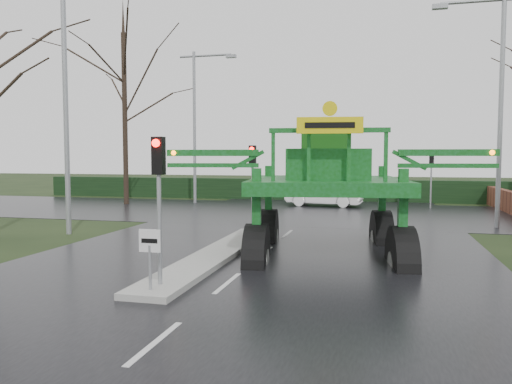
% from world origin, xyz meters
% --- Properties ---
extents(ground, '(140.00, 140.00, 0.00)m').
position_xyz_m(ground, '(0.00, 0.00, 0.00)').
color(ground, black).
rests_on(ground, ground).
extents(road_main, '(14.00, 80.00, 0.02)m').
position_xyz_m(road_main, '(0.00, 10.00, 0.00)').
color(road_main, black).
rests_on(road_main, ground).
extents(road_cross, '(80.00, 12.00, 0.02)m').
position_xyz_m(road_cross, '(0.00, 16.00, 0.01)').
color(road_cross, black).
rests_on(road_cross, ground).
extents(median_island, '(1.20, 10.00, 0.16)m').
position_xyz_m(median_island, '(-1.30, 3.00, 0.09)').
color(median_island, gray).
rests_on(median_island, ground).
extents(hedge_row, '(44.00, 0.90, 1.50)m').
position_xyz_m(hedge_row, '(0.00, 24.00, 0.75)').
color(hedge_row, black).
rests_on(hedge_row, ground).
extents(keep_left_sign, '(0.50, 0.07, 1.35)m').
position_xyz_m(keep_left_sign, '(-1.30, -1.50, 1.06)').
color(keep_left_sign, gray).
rests_on(keep_left_sign, ground).
extents(traffic_signal_near, '(0.26, 0.33, 3.52)m').
position_xyz_m(traffic_signal_near, '(-1.30, -1.01, 2.59)').
color(traffic_signal_near, gray).
rests_on(traffic_signal_near, ground).
extents(traffic_signal_mid, '(0.26, 0.33, 3.52)m').
position_xyz_m(traffic_signal_mid, '(-1.30, 7.49, 2.59)').
color(traffic_signal_mid, gray).
rests_on(traffic_signal_mid, ground).
extents(traffic_signal_far, '(0.26, 0.33, 3.52)m').
position_xyz_m(traffic_signal_far, '(6.50, 20.01, 2.59)').
color(traffic_signal_far, gray).
rests_on(traffic_signal_far, ground).
extents(street_light_left_near, '(3.85, 0.30, 10.00)m').
position_xyz_m(street_light_left_near, '(-8.19, 6.00, 5.99)').
color(street_light_left_near, gray).
rests_on(street_light_left_near, ground).
extents(street_light_right, '(3.85, 0.30, 10.00)m').
position_xyz_m(street_light_right, '(8.19, 12.00, 5.99)').
color(street_light_right, gray).
rests_on(street_light_right, ground).
extents(street_light_left_far, '(3.85, 0.30, 10.00)m').
position_xyz_m(street_light_left_far, '(-8.19, 20.00, 5.99)').
color(street_light_left_far, gray).
rests_on(street_light_left_far, ground).
extents(tree_left_far, '(7.70, 7.70, 13.26)m').
position_xyz_m(tree_left_far, '(-12.50, 18.00, 7.15)').
color(tree_left_far, black).
rests_on(tree_left_far, ground).
extents(crop_sprayer, '(10.24, 6.99, 5.76)m').
position_xyz_m(crop_sprayer, '(0.06, 2.82, 2.72)').
color(crop_sprayer, black).
rests_on(crop_sprayer, ground).
extents(white_sedan, '(4.81, 2.08, 1.54)m').
position_xyz_m(white_sedan, '(0.15, 19.73, 0.00)').
color(white_sedan, white).
rests_on(white_sedan, ground).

